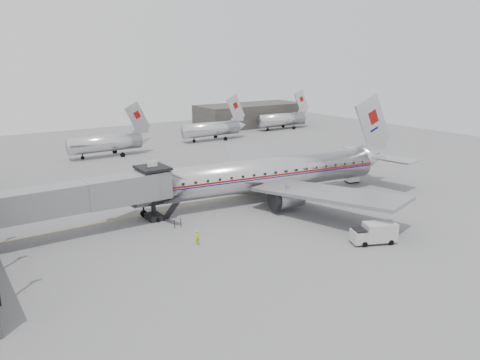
% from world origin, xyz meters
% --- Properties ---
extents(ground, '(160.00, 160.00, 0.00)m').
position_xyz_m(ground, '(0.00, 0.00, 0.00)').
color(ground, slate).
rests_on(ground, ground).
extents(hangar, '(30.00, 12.00, 6.00)m').
position_xyz_m(hangar, '(45.00, 60.00, 3.00)').
color(hangar, '#343230').
rests_on(hangar, ground).
extents(apron_line, '(60.00, 0.15, 0.01)m').
position_xyz_m(apron_line, '(3.00, 6.00, 0.01)').
color(apron_line, gold).
rests_on(apron_line, ground).
extents(jet_bridge, '(21.00, 6.20, 7.10)m').
position_xyz_m(jet_bridge, '(-16.66, 3.67, 4.18)').
color(jet_bridge, slate).
rests_on(jet_bridge, ground).
extents(distant_aircraft_near, '(16.39, 3.20, 10.26)m').
position_xyz_m(distant_aircraft_near, '(-1.79, 42.00, 2.73)').
color(distant_aircraft_near, silver).
rests_on(distant_aircraft_near, ground).
extents(distant_aircraft_mid, '(16.39, 3.20, 10.26)m').
position_xyz_m(distant_aircraft_mid, '(24.21, 46.00, 2.73)').
color(distant_aircraft_mid, silver).
rests_on(distant_aircraft_mid, ground).
extents(distant_aircraft_far, '(16.39, 3.20, 10.26)m').
position_xyz_m(distant_aircraft_far, '(48.21, 50.00, 2.73)').
color(distant_aircraft_far, silver).
rests_on(distant_aircraft_far, ground).
extents(airliner, '(43.01, 39.61, 13.65)m').
position_xyz_m(airliner, '(6.85, 2.88, 3.43)').
color(airliner, silver).
rests_on(airliner, ground).
extents(service_van, '(4.93, 3.46, 2.17)m').
position_xyz_m(service_van, '(6.56, -15.98, 1.14)').
color(service_van, '#BAB9BC').
rests_on(service_van, ground).
extents(baggage_cart_navy, '(2.68, 2.21, 1.88)m').
position_xyz_m(baggage_cart_navy, '(8.08, 0.99, 1.00)').
color(baggage_cart_navy, black).
rests_on(baggage_cart_navy, ground).
extents(baggage_cart_white, '(2.19, 1.85, 1.50)m').
position_xyz_m(baggage_cart_white, '(22.83, 2.00, 0.80)').
color(baggage_cart_white, white).
rests_on(baggage_cart_white, ground).
extents(ramp_worker, '(0.64, 0.51, 1.53)m').
position_xyz_m(ramp_worker, '(-8.76, -6.00, 0.77)').
color(ramp_worker, '#C5CE18').
rests_on(ramp_worker, ground).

